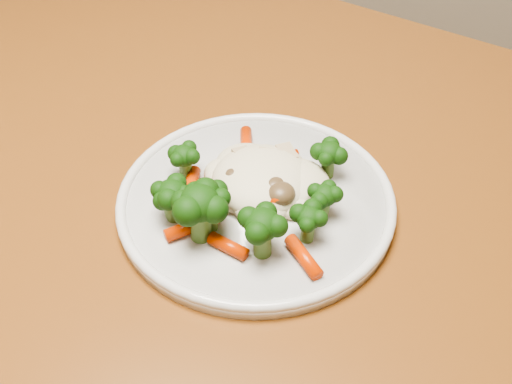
{
  "coord_description": "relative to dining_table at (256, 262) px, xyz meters",
  "views": [
    {
      "loc": [
        0.22,
        -0.24,
        1.18
      ],
      "look_at": [
        0.05,
        0.16,
        0.77
      ],
      "focal_mm": 45.0,
      "sensor_mm": 36.0,
      "label": 1
    }
  ],
  "objects": [
    {
      "name": "dining_table",
      "position": [
        0.0,
        0.0,
        0.0
      ],
      "size": [
        1.35,
        1.02,
        0.75
      ],
      "rotation": [
        0.0,
        0.0,
        -0.18
      ],
      "color": "brown",
      "rests_on": "ground"
    },
    {
      "name": "plate",
      "position": [
        0.01,
        -0.01,
        0.1
      ],
      "size": [
        0.26,
        0.26,
        0.01
      ],
      "primitive_type": "cylinder",
      "color": "silver",
      "rests_on": "dining_table"
    },
    {
      "name": "meal",
      "position": [
        0.0,
        -0.03,
        0.13
      ],
      "size": [
        0.18,
        0.18,
        0.05
      ],
      "color": "beige",
      "rests_on": "plate"
    }
  ]
}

